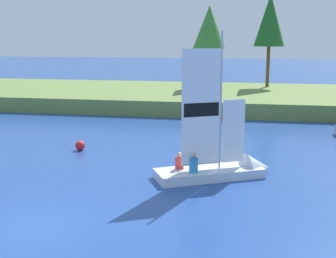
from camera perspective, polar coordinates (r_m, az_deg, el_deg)
ground_plane at (r=14.19m, az=-15.81°, el=-11.51°), size 200.00×200.00×0.00m
shore_bank at (r=37.75m, az=1.20°, el=4.03°), size 80.00×13.56×1.07m
shoreline_tree_centre at (r=39.41m, az=5.11°, el=12.30°), size 2.71×2.71×6.78m
shoreline_tree_midright at (r=40.69m, az=12.43°, el=12.92°), size 2.57×2.57×7.77m
sailboat at (r=18.37m, az=7.52°, el=-4.61°), size 4.81×3.39×6.07m
channel_buoy at (r=22.63m, az=-10.77°, el=-2.02°), size 0.46×0.46×0.46m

